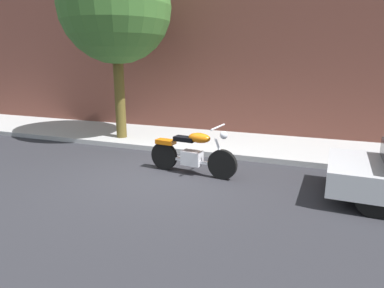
% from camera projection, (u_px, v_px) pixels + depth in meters
% --- Properties ---
extents(ground_plane, '(60.00, 60.00, 0.00)m').
position_uv_depth(ground_plane, '(162.00, 176.00, 7.44)').
color(ground_plane, '#28282D').
extents(sidewalk, '(22.23, 2.78, 0.14)m').
position_uv_depth(sidewalk, '(208.00, 142.00, 10.31)').
color(sidewalk, '#A3A3A3').
rests_on(sidewalk, ground).
extents(building_facade, '(22.23, 0.50, 8.26)m').
position_uv_depth(building_facade, '(225.00, 8.00, 10.82)').
color(building_facade, brown).
rests_on(building_facade, ground).
extents(motorcycle, '(2.11, 0.70, 1.15)m').
position_uv_depth(motorcycle, '(192.00, 153.00, 7.48)').
color(motorcycle, black).
rests_on(motorcycle, ground).
extents(street_tree, '(3.25, 3.25, 5.63)m').
position_uv_depth(street_tree, '(115.00, 7.00, 9.68)').
color(street_tree, brown).
rests_on(street_tree, ground).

